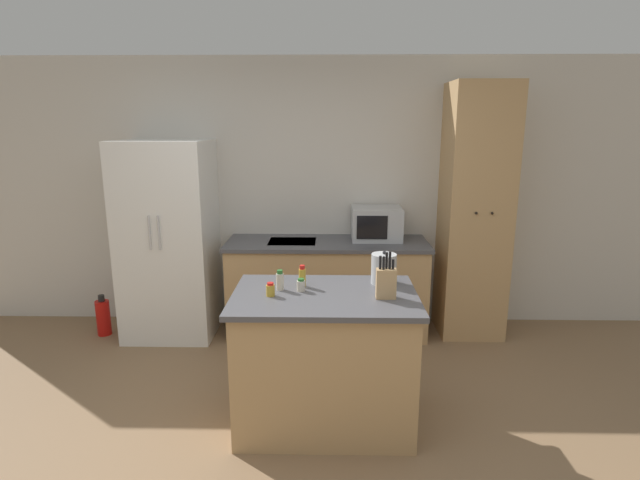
{
  "coord_description": "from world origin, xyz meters",
  "views": [
    {
      "loc": [
        0.35,
        -2.57,
        1.98
      ],
      "look_at": [
        0.27,
        1.4,
        1.05
      ],
      "focal_mm": 28.0,
      "sensor_mm": 36.0,
      "label": 1
    }
  ],
  "objects_px": {
    "refrigerator": "(169,240)",
    "fire_extinguisher": "(103,317)",
    "spice_bottle_short_red": "(270,290)",
    "spice_bottle_tall_dark": "(280,281)",
    "kettle": "(384,269)",
    "spice_bottle_amber_oil": "(302,277)",
    "microwave": "(376,223)",
    "spice_bottle_green_herb": "(301,285)",
    "pantry_cabinet": "(475,213)",
    "knife_block": "(386,282)"
  },
  "relations": [
    {
      "from": "spice_bottle_amber_oil",
      "to": "spice_bottle_green_herb",
      "type": "relative_size",
      "value": 1.74
    },
    {
      "from": "fire_extinguisher",
      "to": "microwave",
      "type": "bearing_deg",
      "value": 5.02
    },
    {
      "from": "kettle",
      "to": "fire_extinguisher",
      "type": "bearing_deg",
      "value": 155.4
    },
    {
      "from": "kettle",
      "to": "knife_block",
      "type": "bearing_deg",
      "value": -93.26
    },
    {
      "from": "spice_bottle_amber_oil",
      "to": "spice_bottle_green_herb",
      "type": "height_order",
      "value": "spice_bottle_amber_oil"
    },
    {
      "from": "refrigerator",
      "to": "microwave",
      "type": "height_order",
      "value": "refrigerator"
    },
    {
      "from": "spice_bottle_tall_dark",
      "to": "spice_bottle_amber_oil",
      "type": "height_order",
      "value": "spice_bottle_amber_oil"
    },
    {
      "from": "refrigerator",
      "to": "knife_block",
      "type": "height_order",
      "value": "refrigerator"
    },
    {
      "from": "fire_extinguisher",
      "to": "knife_block",
      "type": "bearing_deg",
      "value": -30.11
    },
    {
      "from": "knife_block",
      "to": "kettle",
      "type": "height_order",
      "value": "knife_block"
    },
    {
      "from": "spice_bottle_short_red",
      "to": "spice_bottle_amber_oil",
      "type": "distance_m",
      "value": 0.27
    },
    {
      "from": "spice_bottle_tall_dark",
      "to": "kettle",
      "type": "distance_m",
      "value": 0.71
    },
    {
      "from": "spice_bottle_tall_dark",
      "to": "fire_extinguisher",
      "type": "height_order",
      "value": "spice_bottle_tall_dark"
    },
    {
      "from": "spice_bottle_short_red",
      "to": "kettle",
      "type": "distance_m",
      "value": 0.79
    },
    {
      "from": "pantry_cabinet",
      "to": "spice_bottle_tall_dark",
      "type": "bearing_deg",
      "value": -138.54
    },
    {
      "from": "spice_bottle_tall_dark",
      "to": "fire_extinguisher",
      "type": "xyz_separation_m",
      "value": [
        -1.84,
        1.31,
        -0.8
      ]
    },
    {
      "from": "microwave",
      "to": "knife_block",
      "type": "relative_size",
      "value": 1.56
    },
    {
      "from": "knife_block",
      "to": "fire_extinguisher",
      "type": "relative_size",
      "value": 0.75
    },
    {
      "from": "spice_bottle_green_herb",
      "to": "fire_extinguisher",
      "type": "bearing_deg",
      "value": 146.0
    },
    {
      "from": "kettle",
      "to": "spice_bottle_green_herb",
      "type": "bearing_deg",
      "value": -162.68
    },
    {
      "from": "spice_bottle_short_red",
      "to": "spice_bottle_amber_oil",
      "type": "xyz_separation_m",
      "value": [
        0.19,
        0.19,
        0.03
      ]
    },
    {
      "from": "spice_bottle_amber_oil",
      "to": "kettle",
      "type": "distance_m",
      "value": 0.56
    },
    {
      "from": "spice_bottle_short_red",
      "to": "spice_bottle_amber_oil",
      "type": "height_order",
      "value": "spice_bottle_amber_oil"
    },
    {
      "from": "pantry_cabinet",
      "to": "spice_bottle_amber_oil",
      "type": "relative_size",
      "value": 15.88
    },
    {
      "from": "pantry_cabinet",
      "to": "knife_block",
      "type": "relative_size",
      "value": 7.83
    },
    {
      "from": "refrigerator",
      "to": "knife_block",
      "type": "relative_size",
      "value": 6.13
    },
    {
      "from": "pantry_cabinet",
      "to": "spice_bottle_tall_dark",
      "type": "height_order",
      "value": "pantry_cabinet"
    },
    {
      "from": "microwave",
      "to": "spice_bottle_amber_oil",
      "type": "bearing_deg",
      "value": -113.11
    },
    {
      "from": "refrigerator",
      "to": "microwave",
      "type": "bearing_deg",
      "value": 4.16
    },
    {
      "from": "pantry_cabinet",
      "to": "knife_block",
      "type": "xyz_separation_m",
      "value": [
        -1.0,
        -1.62,
        -0.15
      ]
    },
    {
      "from": "microwave",
      "to": "kettle",
      "type": "distance_m",
      "value": 1.39
    },
    {
      "from": "refrigerator",
      "to": "spice_bottle_short_red",
      "type": "relative_size",
      "value": 20.85
    },
    {
      "from": "pantry_cabinet",
      "to": "microwave",
      "type": "height_order",
      "value": "pantry_cabinet"
    },
    {
      "from": "spice_bottle_short_red",
      "to": "kettle",
      "type": "relative_size",
      "value": 0.38
    },
    {
      "from": "spice_bottle_short_red",
      "to": "spice_bottle_tall_dark",
      "type": "bearing_deg",
      "value": 67.74
    },
    {
      "from": "spice_bottle_green_herb",
      "to": "kettle",
      "type": "xyz_separation_m",
      "value": [
        0.56,
        0.17,
        0.06
      ]
    },
    {
      "from": "microwave",
      "to": "kettle",
      "type": "relative_size",
      "value": 2.03
    },
    {
      "from": "spice_bottle_tall_dark",
      "to": "knife_block",
      "type": "bearing_deg",
      "value": -12.18
    },
    {
      "from": "spice_bottle_green_herb",
      "to": "kettle",
      "type": "height_order",
      "value": "kettle"
    },
    {
      "from": "spice_bottle_tall_dark",
      "to": "spice_bottle_green_herb",
      "type": "height_order",
      "value": "spice_bottle_tall_dark"
    },
    {
      "from": "refrigerator",
      "to": "fire_extinguisher",
      "type": "bearing_deg",
      "value": -172.44
    },
    {
      "from": "pantry_cabinet",
      "to": "kettle",
      "type": "xyz_separation_m",
      "value": [
        -0.98,
        -1.33,
        -0.16
      ]
    },
    {
      "from": "fire_extinguisher",
      "to": "spice_bottle_green_herb",
      "type": "bearing_deg",
      "value": -34.0
    },
    {
      "from": "microwave",
      "to": "refrigerator",
      "type": "bearing_deg",
      "value": -175.84
    },
    {
      "from": "refrigerator",
      "to": "pantry_cabinet",
      "type": "relative_size",
      "value": 0.78
    },
    {
      "from": "refrigerator",
      "to": "kettle",
      "type": "bearing_deg",
      "value": -33.62
    },
    {
      "from": "spice_bottle_green_herb",
      "to": "fire_extinguisher",
      "type": "xyz_separation_m",
      "value": [
        -1.98,
        1.33,
        -0.78
      ]
    },
    {
      "from": "kettle",
      "to": "spice_bottle_amber_oil",
      "type": "bearing_deg",
      "value": -171.83
    },
    {
      "from": "spice_bottle_amber_oil",
      "to": "pantry_cabinet",
      "type": "bearing_deg",
      "value": 42.56
    },
    {
      "from": "spice_bottle_tall_dark",
      "to": "kettle",
      "type": "bearing_deg",
      "value": 12.39
    }
  ]
}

